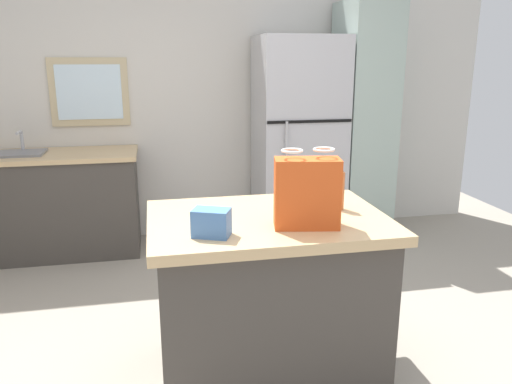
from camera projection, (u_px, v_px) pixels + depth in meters
The scene contains 8 objects.
back_wall at pixel (196, 90), 4.73m from camera, with size 5.72×0.13×2.77m.
kitchen_island at pixel (267, 297), 2.66m from camera, with size 1.20×0.84×0.91m.
refrigerator at pixel (298, 141), 4.63m from camera, with size 0.76×0.72×1.87m.
tall_cabinet at pixel (362, 123), 4.71m from camera, with size 0.45×0.64×2.17m.
sink_counter at pixel (52, 203), 4.36m from camera, with size 1.49×0.63×1.09m.
shopping_bag at pixel (307, 193), 2.35m from camera, with size 0.32×0.19×0.38m.
small_box at pixel (211, 223), 2.25m from camera, with size 0.16×0.11×0.13m, color #4775B7.
bottle at pixel (339, 188), 2.64m from camera, with size 0.06×0.06×0.25m.
Camera 1 is at (-0.43, -2.26, 1.69)m, focal length 35.27 mm.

